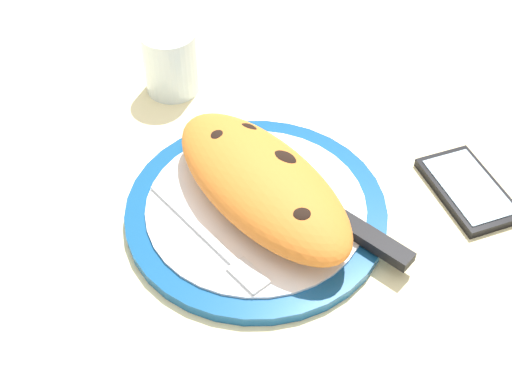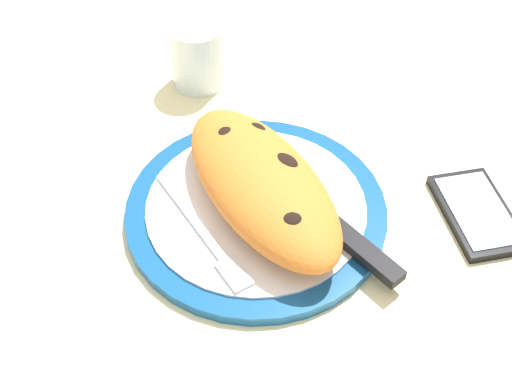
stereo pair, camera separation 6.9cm
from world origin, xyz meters
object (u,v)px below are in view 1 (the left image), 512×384
calzone (262,184)px  knife (342,221)px  smartphone (468,189)px  plate (256,210)px  water_glass (171,64)px  fork (215,244)px

calzone → knife: bearing=41.6°
knife → smartphone: knife is taller
calzone → smartphone: size_ratio=2.09×
plate → calzone: (0.16, 0.66, 3.81)cm
smartphone → calzone: bearing=-111.3°
knife → water_glass: water_glass is taller
plate → knife: knife is taller
calzone → fork: size_ratio=1.50×
calzone → knife: size_ratio=1.17×
plate → calzone: 3.87cm
calzone → knife: (6.50, 5.77, -2.49)cm
calzone → water_glass: bearing=178.8°
plate → fork: fork is taller
plate → fork: 6.89cm
fork → smartphone: 28.86cm
fork → smartphone: (5.75, 28.26, -1.18)cm
smartphone → water_glass: water_glass is taller
smartphone → water_glass: (-32.77, -20.86, 3.13)cm
knife → fork: bearing=-107.2°
plate → knife: (6.66, 6.43, 1.32)cm
smartphone → fork: bearing=-101.5°
plate → water_glass: water_glass is taller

